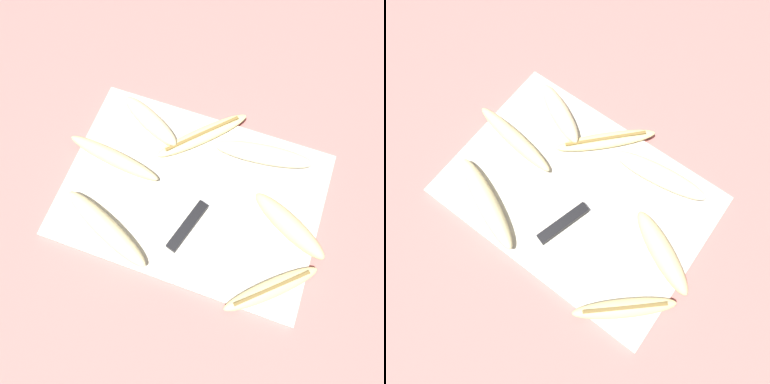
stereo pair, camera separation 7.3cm
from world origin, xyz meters
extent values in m
plane|color=#B76B66|center=(0.00, 0.00, 0.00)|extent=(4.00, 4.00, 0.00)
cube|color=beige|center=(0.00, 0.00, 0.01)|extent=(0.50, 0.35, 0.01)
cube|color=black|center=(0.01, -0.07, 0.02)|extent=(0.05, 0.11, 0.02)
cube|color=#B7BABF|center=(0.05, 0.04, 0.01)|extent=(0.05, 0.12, 0.00)
ellipsoid|color=beige|center=(0.11, 0.12, 0.03)|extent=(0.20, 0.07, 0.03)
ellipsoid|color=beige|center=(-0.13, 0.12, 0.03)|extent=(0.15, 0.10, 0.04)
ellipsoid|color=beige|center=(-0.13, -0.12, 0.03)|extent=(0.21, 0.12, 0.04)
ellipsoid|color=beige|center=(-0.17, 0.01, 0.03)|extent=(0.21, 0.06, 0.03)
ellipsoid|color=#EDD689|center=(-0.02, 0.13, 0.02)|extent=(0.17, 0.18, 0.02)
cube|color=olive|center=(-0.02, 0.13, 0.03)|extent=(0.12, 0.13, 0.00)
ellipsoid|color=#DBC684|center=(0.20, -0.13, 0.02)|extent=(0.16, 0.15, 0.02)
cube|color=brown|center=(0.20, -0.13, 0.03)|extent=(0.12, 0.10, 0.00)
ellipsoid|color=beige|center=(0.19, -0.01, 0.03)|extent=(0.17, 0.12, 0.04)
camera|label=1|loc=(0.08, -0.23, 0.71)|focal=35.00mm
camera|label=2|loc=(0.15, -0.20, 0.71)|focal=35.00mm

